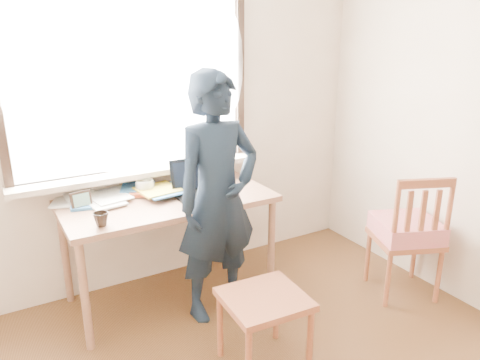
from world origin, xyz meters
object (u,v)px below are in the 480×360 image
mug_white (145,187)px  mug_dark (101,219)px  laptop (199,186)px  side_chair (407,231)px  work_chair (264,307)px  desk (168,209)px  person (218,199)px

mug_white → mug_dark: size_ratio=1.42×
laptop → side_chair: size_ratio=0.38×
mug_white → mug_dark: 0.60m
mug_white → mug_dark: bearing=-135.0°
mug_white → work_chair: 1.28m
mug_white → work_chair: bearing=-75.9°
desk → mug_white: bearing=121.4°
laptop → work_chair: size_ratio=0.77×
mug_white → person: bearing=-56.6°
mug_dark → person: bearing=-6.1°
desk → laptop: 0.27m
person → mug_dark: bearing=168.6°
desk → mug_dark: bearing=-154.2°
desk → work_chair: (0.19, -0.99, -0.31)m
desk → person: size_ratio=0.87×
side_chair → work_chair: bearing=-173.4°
mug_white → desk: bearing=-58.6°
mug_dark → work_chair: size_ratio=0.19×
laptop → side_chair: 1.58m
desk → side_chair: 1.77m
mug_dark → side_chair: size_ratio=0.10×
laptop → side_chair: laptop is taller
desk → mug_white: (-0.10, 0.17, 0.13)m
side_chair → person: bearing=159.3°
laptop → work_chair: (-0.04, -0.97, -0.45)m
work_chair → laptop: bearing=87.3°
work_chair → desk: bearing=100.7°
laptop → mug_white: bearing=149.6°
mug_dark → person: 0.77m
side_chair → mug_white: bearing=148.7°
desk → work_chair: bearing=-79.3°
work_chair → person: (0.04, 0.65, 0.46)m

